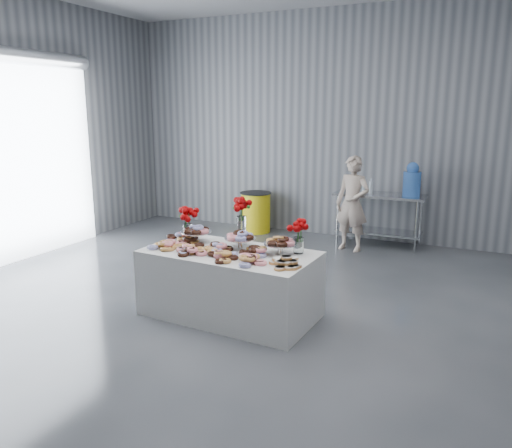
{
  "coord_description": "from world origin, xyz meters",
  "views": [
    {
      "loc": [
        2.57,
        -4.27,
        2.29
      ],
      "look_at": [
        0.13,
        0.88,
        0.97
      ],
      "focal_mm": 35.0,
      "sensor_mm": 36.0,
      "label": 1
    }
  ],
  "objects_px": {
    "trash_barrel": "(256,212)",
    "person": "(352,204)",
    "display_table": "(230,283)",
    "prep_table": "(379,210)",
    "water_jug": "(412,181)"
  },
  "relations": [
    {
      "from": "prep_table",
      "to": "trash_barrel",
      "type": "distance_m",
      "value": 2.33
    },
    {
      "from": "display_table",
      "to": "person",
      "type": "relative_size",
      "value": 1.22
    },
    {
      "from": "water_jug",
      "to": "person",
      "type": "xyz_separation_m",
      "value": [
        -0.85,
        -0.46,
        -0.37
      ]
    },
    {
      "from": "trash_barrel",
      "to": "water_jug",
      "type": "bearing_deg",
      "value": 0.0
    },
    {
      "from": "prep_table",
      "to": "person",
      "type": "height_order",
      "value": "person"
    },
    {
      "from": "display_table",
      "to": "trash_barrel",
      "type": "bearing_deg",
      "value": 111.22
    },
    {
      "from": "display_table",
      "to": "trash_barrel",
      "type": "distance_m",
      "value": 3.97
    },
    {
      "from": "display_table",
      "to": "prep_table",
      "type": "bearing_deg",
      "value": 76.59
    },
    {
      "from": "display_table",
      "to": "water_jug",
      "type": "bearing_deg",
      "value": 69.51
    },
    {
      "from": "prep_table",
      "to": "display_table",
      "type": "bearing_deg",
      "value": -103.41
    },
    {
      "from": "trash_barrel",
      "to": "prep_table",
      "type": "bearing_deg",
      "value": 0.0
    },
    {
      "from": "display_table",
      "to": "water_jug",
      "type": "distance_m",
      "value": 4.02
    },
    {
      "from": "prep_table",
      "to": "water_jug",
      "type": "bearing_deg",
      "value": -0.0
    },
    {
      "from": "trash_barrel",
      "to": "person",
      "type": "bearing_deg",
      "value": -13.13
    },
    {
      "from": "display_table",
      "to": "prep_table",
      "type": "relative_size",
      "value": 1.27
    }
  ]
}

